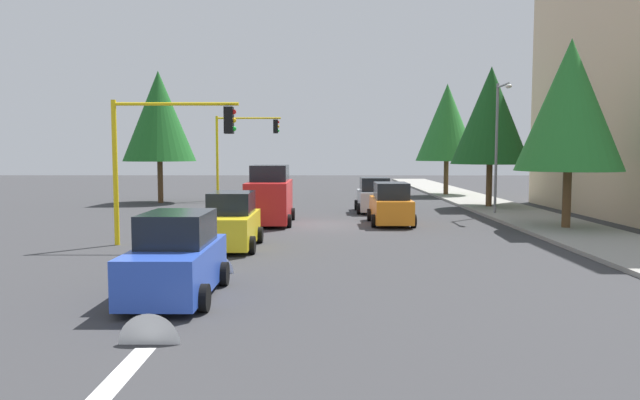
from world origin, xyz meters
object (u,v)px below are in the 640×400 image
traffic_signal_far_right (242,141)px  tree_roadside_far (447,123)px  tree_roadside_mid (491,116)px  car_silver (374,196)px  car_blue (176,259)px  tree_roadside_near (570,105)px  traffic_signal_near_right (166,142)px  car_yellow (231,223)px  car_orange (391,205)px  tree_opposite_side (159,116)px  delivery_van_red (270,197)px  street_lamp_curbside (499,134)px

traffic_signal_far_right → tree_roadside_far: (-4.00, 15.24, 1.50)m
traffic_signal_far_right → tree_roadside_mid: size_ratio=0.70×
car_silver → car_blue: bearing=-17.8°
tree_roadside_near → tree_roadside_far: 20.03m
traffic_signal_near_right → car_yellow: (0.63, 2.41, -2.84)m
car_orange → traffic_signal_near_right: bearing=-54.8°
traffic_signal_far_right → tree_opposite_side: (2.00, -5.26, 1.61)m
delivery_van_red → car_orange: size_ratio=1.18×
traffic_signal_far_right → tree_roadside_far: tree_roadside_far is taller
tree_roadside_mid → tree_roadside_far: tree_roadside_far is taller
traffic_signal_far_right → car_orange: (13.77, 8.93, -3.29)m
tree_roadside_mid → car_orange: 11.34m
traffic_signal_near_right → tree_roadside_near: 16.70m
tree_roadside_far → car_blue: tree_roadside_far is taller
tree_opposite_side → car_silver: tree_opposite_side is taller
delivery_van_red → tree_roadside_far: bearing=145.5°
car_blue → car_orange: same height
tree_roadside_far → car_blue: size_ratio=2.19×
tree_roadside_near → traffic_signal_near_right: bearing=-76.1°
tree_opposite_side → car_orange: bearing=50.3°
street_lamp_curbside → tree_roadside_near: size_ratio=0.86×
tree_roadside_mid → delivery_van_red: 15.20m
tree_roadside_far → car_yellow: 28.13m
car_silver → street_lamp_curbside: bearing=70.9°
street_lamp_curbside → delivery_van_red: (3.08, -11.73, -3.07)m
tree_roadside_far → delivery_van_red: 21.66m
car_blue → car_silver: 20.41m
car_yellow → delivery_van_red: bearing=174.5°
tree_roadside_near → tree_opposite_side: bearing=-123.1°
tree_opposite_side → car_yellow: 20.78m
car_silver → delivery_van_red: bearing=-45.8°
tree_roadside_far → delivery_van_red: (17.47, -12.03, -4.40)m
car_blue → car_yellow: bearing=178.8°
tree_roadside_mid → car_silver: tree_roadside_mid is taller
traffic_signal_near_right → car_blue: (7.63, 2.26, -2.84)m
delivery_van_red → car_blue: (14.16, -0.84, -0.39)m
traffic_signal_near_right → car_blue: size_ratio=1.33×
tree_roadside_near → delivery_van_red: 13.88m
tree_roadside_far → car_blue: 34.48m
car_yellow → car_silver: bearing=153.8°
tree_roadside_near → tree_roadside_far: tree_roadside_far is taller
car_blue → car_yellow: size_ratio=1.03×
delivery_van_red → tree_opposite_side: bearing=-143.6°
street_lamp_curbside → tree_roadside_far: size_ratio=0.81×
car_silver → car_orange: same height
traffic_signal_far_right → delivery_van_red: 14.15m
traffic_signal_far_right → car_silver: bearing=46.4°
traffic_signal_near_right → tree_roadside_far: 28.44m
car_silver → car_yellow: size_ratio=0.99×
tree_opposite_side → car_yellow: bearing=22.7°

